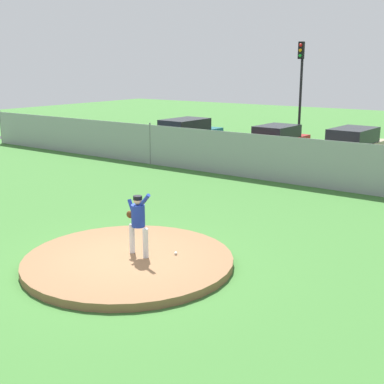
{
  "coord_description": "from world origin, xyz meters",
  "views": [
    {
      "loc": [
        7.85,
        -8.42,
        4.59
      ],
      "look_at": [
        -0.24,
        2.9,
        1.14
      ],
      "focal_mm": 48.35,
      "sensor_mm": 36.0,
      "label": 1
    }
  ],
  "objects_px": {
    "parked_car_teal": "(185,136)",
    "parked_car_champagne": "(352,149)",
    "pitcher_youth": "(138,219)",
    "traffic_light_near": "(301,78)",
    "baseball": "(176,253)",
    "parked_car_red": "(276,143)"
  },
  "relations": [
    {
      "from": "parked_car_teal",
      "to": "parked_car_champagne",
      "type": "height_order",
      "value": "parked_car_champagne"
    },
    {
      "from": "pitcher_youth",
      "to": "traffic_light_near",
      "type": "height_order",
      "value": "traffic_light_near"
    },
    {
      "from": "pitcher_youth",
      "to": "traffic_light_near",
      "type": "bearing_deg",
      "value": 102.79
    },
    {
      "from": "parked_car_champagne",
      "to": "baseball",
      "type": "bearing_deg",
      "value": -87.75
    },
    {
      "from": "pitcher_youth",
      "to": "baseball",
      "type": "xyz_separation_m",
      "value": [
        0.71,
        0.52,
        -0.86
      ]
    },
    {
      "from": "parked_car_red",
      "to": "parked_car_teal",
      "type": "bearing_deg",
      "value": -173.99
    },
    {
      "from": "baseball",
      "to": "parked_car_champagne",
      "type": "distance_m",
      "value": 14.0
    },
    {
      "from": "traffic_light_near",
      "to": "baseball",
      "type": "bearing_deg",
      "value": -74.67
    },
    {
      "from": "parked_car_teal",
      "to": "parked_car_red",
      "type": "distance_m",
      "value": 5.24
    },
    {
      "from": "pitcher_youth",
      "to": "parked_car_teal",
      "type": "distance_m",
      "value": 16.39
    },
    {
      "from": "parked_car_teal",
      "to": "parked_car_red",
      "type": "height_order",
      "value": "parked_car_teal"
    },
    {
      "from": "parked_car_teal",
      "to": "traffic_light_near",
      "type": "height_order",
      "value": "traffic_light_near"
    },
    {
      "from": "pitcher_youth",
      "to": "traffic_light_near",
      "type": "relative_size",
      "value": 0.27
    },
    {
      "from": "traffic_light_near",
      "to": "parked_car_red",
      "type": "bearing_deg",
      "value": -82.07
    },
    {
      "from": "pitcher_youth",
      "to": "traffic_light_near",
      "type": "xyz_separation_m",
      "value": [
        -4.1,
        18.06,
        2.8
      ]
    },
    {
      "from": "parked_car_champagne",
      "to": "traffic_light_near",
      "type": "distance_m",
      "value": 6.32
    },
    {
      "from": "parked_car_champagne",
      "to": "parked_car_red",
      "type": "height_order",
      "value": "parked_car_champagne"
    },
    {
      "from": "baseball",
      "to": "traffic_light_near",
      "type": "distance_m",
      "value": 18.55
    },
    {
      "from": "parked_car_teal",
      "to": "traffic_light_near",
      "type": "relative_size",
      "value": 0.84
    },
    {
      "from": "baseball",
      "to": "parked_car_teal",
      "type": "distance_m",
      "value": 16.36
    },
    {
      "from": "pitcher_youth",
      "to": "baseball",
      "type": "relative_size",
      "value": 21.07
    },
    {
      "from": "parked_car_champagne",
      "to": "traffic_light_near",
      "type": "relative_size",
      "value": 0.8
    }
  ]
}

